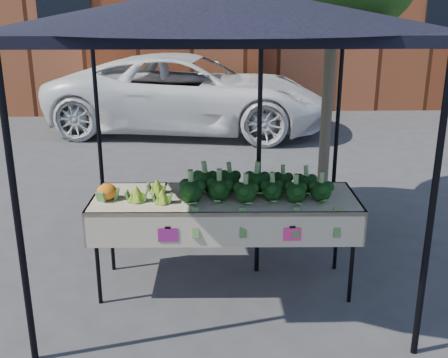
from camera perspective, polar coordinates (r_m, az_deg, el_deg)
ground at (r=5.39m, az=1.64°, el=-10.34°), size 90.00×90.00×0.00m
table at (r=5.05m, az=0.07°, el=-6.65°), size 2.42×0.85×0.90m
canopy at (r=5.08m, az=-0.27°, el=4.50°), size 3.16×3.16×2.74m
broccoli_heap at (r=4.88m, az=3.29°, el=-0.34°), size 1.36×0.56×0.25m
romanesco_cluster at (r=4.86m, az=-7.78°, el=-0.91°), size 0.42×0.46×0.19m
cauliflower_pair at (r=4.89m, az=-12.31°, el=-1.18°), size 0.19×0.19×0.17m
street_tree at (r=6.51m, az=11.11°, el=11.77°), size 1.91×1.91×3.77m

